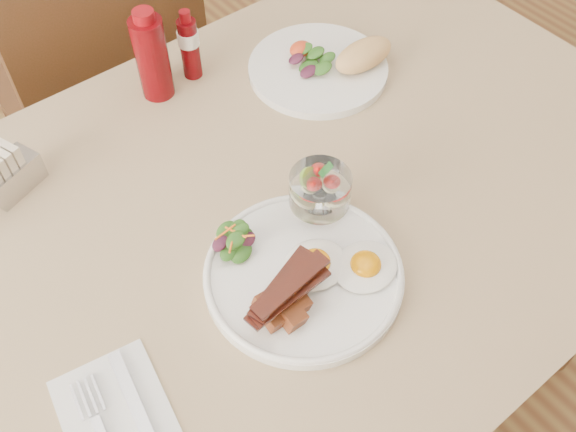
% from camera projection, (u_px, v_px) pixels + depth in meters
% --- Properties ---
extents(table, '(1.33, 0.88, 0.75)m').
position_uv_depth(table, '(283.00, 233.00, 1.06)').
color(table, '#502B19').
rests_on(table, ground).
extents(chair_far, '(0.42, 0.42, 0.93)m').
position_uv_depth(chair_far, '(107.00, 87.00, 1.49)').
color(chair_far, '#502B19').
rests_on(chair_far, ground).
extents(main_plate, '(0.28, 0.28, 0.02)m').
position_uv_depth(main_plate, '(303.00, 275.00, 0.90)').
color(main_plate, white).
rests_on(main_plate, table).
extents(fried_eggs, '(0.15, 0.14, 0.03)m').
position_uv_depth(fried_eggs, '(340.00, 264.00, 0.89)').
color(fried_eggs, white).
rests_on(fried_eggs, main_plate).
extents(bacon_potato_pile, '(0.13, 0.08, 0.06)m').
position_uv_depth(bacon_potato_pile, '(286.00, 298.00, 0.83)').
color(bacon_potato_pile, maroon).
rests_on(bacon_potato_pile, main_plate).
extents(side_salad, '(0.07, 0.07, 0.04)m').
position_uv_depth(side_salad, '(235.00, 241.00, 0.90)').
color(side_salad, '#174713').
rests_on(side_salad, main_plate).
extents(fruit_cup, '(0.09, 0.09, 0.09)m').
position_uv_depth(fruit_cup, '(320.00, 190.00, 0.92)').
color(fruit_cup, white).
rests_on(fruit_cup, main_plate).
extents(second_plate, '(0.26, 0.25, 0.06)m').
position_uv_depth(second_plate, '(329.00, 64.00, 1.16)').
color(second_plate, white).
rests_on(second_plate, table).
extents(ketchup_bottle, '(0.07, 0.07, 0.17)m').
position_uv_depth(ketchup_bottle, '(152.00, 57.00, 1.08)').
color(ketchup_bottle, '#570509').
rests_on(ketchup_bottle, table).
extents(hot_sauce_bottle, '(0.05, 0.05, 0.13)m').
position_uv_depth(hot_sauce_bottle, '(189.00, 45.00, 1.12)').
color(hot_sauce_bottle, '#570509').
rests_on(hot_sauce_bottle, table).
extents(sugar_caddy, '(0.10, 0.08, 0.08)m').
position_uv_depth(sugar_caddy, '(9.00, 173.00, 0.98)').
color(sugar_caddy, '#B6B5BA').
rests_on(sugar_caddy, table).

